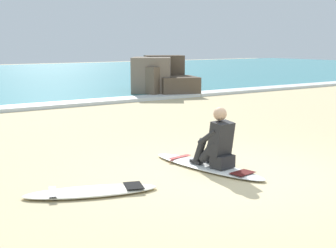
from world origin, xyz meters
name	(u,v)px	position (x,y,z in m)	size (l,w,h in m)	color
ground_plane	(237,175)	(0.00, 0.00, 0.00)	(80.00, 80.00, 0.00)	beige
breaking_foam	(34,106)	(0.00, 9.18, 0.06)	(80.00, 0.90, 0.11)	white
surfboard_main	(207,166)	(-0.13, 0.58, 0.04)	(0.83, 2.34, 0.08)	white
surfer_seated	(217,144)	(-0.10, 0.37, 0.44)	(0.42, 0.73, 0.95)	#232326
surfboard_spare_near	(91,191)	(-2.26, 0.42, 0.04)	(1.87, 1.10, 0.08)	#EFE5C6
rock_outcrop_distant	(160,79)	(5.57, 10.50, 0.60)	(3.11, 3.61, 1.49)	brown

